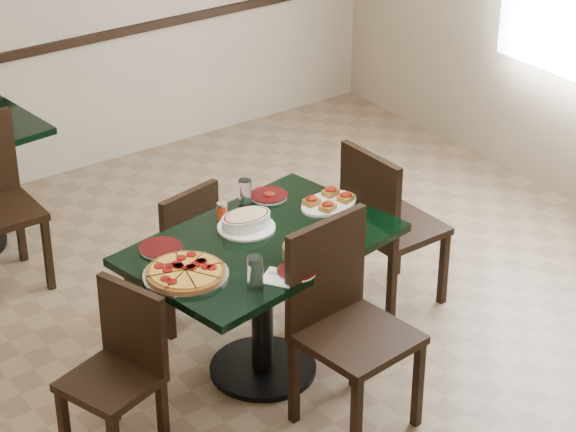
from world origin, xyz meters
TOP-DOWN VIEW (x-y plane):
  - floor at (0.00, 0.00)m, footprint 5.50×5.50m
  - room_shell at (1.02, 1.73)m, footprint 5.50×5.50m
  - main_table at (-0.18, 0.08)m, footprint 1.37×1.01m
  - chair_far at (-0.27, 0.72)m, footprint 0.45×0.45m
  - chair_near at (-0.07, -0.41)m, footprint 0.51×0.51m
  - chair_right at (0.70, 0.22)m, footprint 0.45×0.45m
  - chair_left at (-1.00, -0.01)m, footprint 0.47×0.47m
  - pepperoni_pizza at (-0.63, 0.01)m, footprint 0.39×0.39m
  - lasagna_casserole at (-0.17, 0.22)m, footprint 0.28×0.28m
  - bread_basket at (-0.09, -0.13)m, footprint 0.29×0.25m
  - bruschetta_platter at (0.30, 0.19)m, footprint 0.35×0.27m
  - side_plate_near at (-0.22, -0.25)m, footprint 0.18×0.18m
  - side_plate_far_r at (0.11, 0.43)m, footprint 0.19×0.19m
  - side_plate_far_l at (-0.61, 0.28)m, footprint 0.20×0.20m
  - napkin_setting at (-0.30, -0.24)m, footprint 0.20×0.20m
  - water_glass_a at (-0.05, 0.42)m, footprint 0.07×0.07m
  - water_glass_b at (-0.44, -0.25)m, footprint 0.07×0.07m
  - pepper_shaker at (-0.21, 0.36)m, footprint 0.05×0.05m

SIDE VIEW (x-z plane):
  - floor at x=0.00m, z-range 0.00..0.00m
  - chair_left at x=-1.00m, z-range 0.04..0.83m
  - chair_far at x=-0.27m, z-range 0.04..0.85m
  - chair_right at x=0.70m, z-range 0.06..1.00m
  - chair_near at x=-0.07m, z-range 0.06..1.06m
  - main_table at x=-0.18m, z-range 0.19..0.94m
  - napkin_setting at x=-0.30m, z-range 0.75..0.76m
  - side_plate_near at x=-0.22m, z-range 0.75..0.77m
  - side_plate_far_l at x=-0.61m, z-range 0.75..0.77m
  - side_plate_far_r at x=0.11m, z-range 0.74..0.77m
  - pepperoni_pizza at x=-0.63m, z-range 0.75..0.79m
  - bruschetta_platter at x=0.30m, z-range 0.75..0.80m
  - bread_basket at x=-0.09m, z-range 0.74..0.84m
  - lasagna_casserole at x=-0.17m, z-range 0.75..0.84m
  - pepper_shaker at x=-0.21m, z-range 0.75..0.84m
  - water_glass_a at x=-0.05m, z-range 0.75..0.89m
  - water_glass_b at x=-0.44m, z-range 0.75..0.90m
  - room_shell at x=1.02m, z-range -1.58..3.92m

